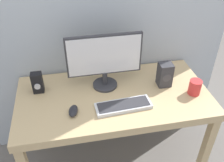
# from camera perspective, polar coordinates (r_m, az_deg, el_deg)

# --- Properties ---
(ground_plane) EXTENTS (6.00, 6.00, 0.00)m
(ground_plane) POSITION_cam_1_polar(r_m,az_deg,el_deg) (2.34, 0.32, -17.36)
(ground_plane) COLOR slate
(desk) EXTENTS (1.36, 0.68, 0.75)m
(desk) POSITION_cam_1_polar(r_m,az_deg,el_deg) (1.84, 0.39, -4.98)
(desk) COLOR tan
(desk) RESTS_ON ground_plane
(monitor) EXTENTS (0.53, 0.18, 0.41)m
(monitor) POSITION_cam_1_polar(r_m,az_deg,el_deg) (1.75, -1.74, 5.04)
(monitor) COLOR #333338
(monitor) RESTS_ON desk
(keyboard_primary) EXTENTS (0.38, 0.15, 0.03)m
(keyboard_primary) POSITION_cam_1_polar(r_m,az_deg,el_deg) (1.68, 2.59, -5.59)
(keyboard_primary) COLOR silver
(keyboard_primary) RESTS_ON desk
(mouse) EXTENTS (0.08, 0.12, 0.04)m
(mouse) POSITION_cam_1_polar(r_m,az_deg,el_deg) (1.65, -8.74, -6.66)
(mouse) COLOR #232328
(mouse) RESTS_ON desk
(speaker_right) EXTENTS (0.10, 0.09, 0.18)m
(speaker_right) POSITION_cam_1_polar(r_m,az_deg,el_deg) (1.87, 11.82, 1.43)
(speaker_right) COLOR #333338
(speaker_right) RESTS_ON desk
(audio_controller) EXTENTS (0.08, 0.07, 0.16)m
(audio_controller) POSITION_cam_1_polar(r_m,az_deg,el_deg) (1.84, -16.47, -0.38)
(audio_controller) COLOR black
(audio_controller) RESTS_ON desk
(coffee_mug) EXTENTS (0.09, 0.09, 0.11)m
(coffee_mug) POSITION_cam_1_polar(r_m,az_deg,el_deg) (1.86, 18.18, -1.33)
(coffee_mug) COLOR red
(coffee_mug) RESTS_ON desk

